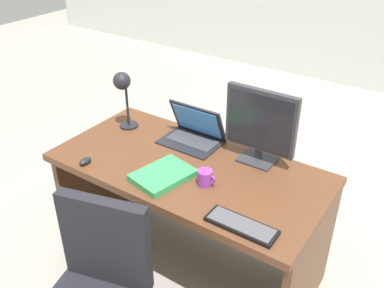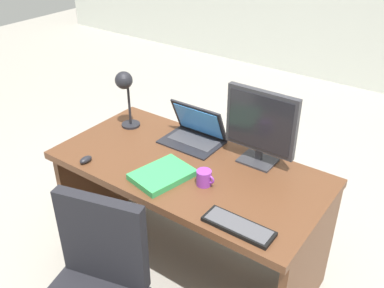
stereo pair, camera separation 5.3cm
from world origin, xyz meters
The scene contains 9 objects.
ground centered at (0.00, 1.50, 0.00)m, with size 12.00×12.00×0.00m, color gray.
desk centered at (0.00, 0.04, 0.53)m, with size 1.55×0.77×0.72m.
monitor centered at (0.30, 0.26, 0.96)m, with size 0.41×0.16×0.43m.
laptop centered at (-0.13, 0.26, 0.80)m, with size 0.36×0.26×0.23m.
keyboard centered at (0.50, -0.29, 0.74)m, with size 0.34×0.12×0.02m.
mouse centered at (-0.49, -0.31, 0.74)m, with size 0.05×0.08×0.04m.
desk_lamp centered at (-0.59, 0.14, 1.00)m, with size 0.12×0.14×0.38m.
book centered at (-0.04, -0.18, 0.74)m, with size 0.29×0.35×0.04m.
coffee_mug centered at (0.18, -0.10, 0.77)m, with size 0.10×0.08×0.08m.
Camera 2 is at (1.19, -1.63, 2.05)m, focal length 40.11 mm.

